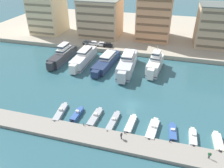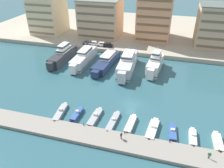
# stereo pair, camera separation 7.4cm
# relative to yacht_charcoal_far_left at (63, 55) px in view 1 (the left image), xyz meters

# --- Properties ---
(ground_plane) EXTENTS (400.00, 400.00, 0.00)m
(ground_plane) POSITION_rel_yacht_charcoal_far_left_xyz_m (31.75, -22.18, -2.28)
(ground_plane) COLOR #2D5B66
(quay_promenade) EXTENTS (180.00, 70.00, 1.65)m
(quay_promenade) POSITION_rel_yacht_charcoal_far_left_xyz_m (31.75, 46.82, -1.46)
(quay_promenade) COLOR #ADA38E
(quay_promenade) RESTS_ON ground
(pier_dock) EXTENTS (120.00, 5.52, 0.79)m
(pier_dock) POSITION_rel_yacht_charcoal_far_left_xyz_m (31.75, -36.93, -1.89)
(pier_dock) COLOR gray
(pier_dock) RESTS_ON ground
(yacht_charcoal_far_left) EXTENTS (4.53, 19.79, 8.08)m
(yacht_charcoal_far_left) POSITION_rel_yacht_charcoal_far_left_xyz_m (0.00, 0.00, 0.00)
(yacht_charcoal_far_left) COLOR #333338
(yacht_charcoal_far_left) RESTS_ON ground
(yacht_white_left) EXTENTS (4.34, 20.53, 7.00)m
(yacht_white_left) POSITION_rel_yacht_charcoal_far_left_xyz_m (8.83, -0.16, -0.10)
(yacht_white_left) COLOR white
(yacht_white_left) RESTS_ON ground
(yacht_navy_mid_left) EXTENTS (6.20, 21.69, 6.03)m
(yacht_navy_mid_left) POSITION_rel_yacht_charcoal_far_left_xyz_m (17.84, -0.14, -0.58)
(yacht_navy_mid_left) COLOR navy
(yacht_navy_mid_left) RESTS_ON ground
(yacht_silver_center_left) EXTENTS (5.49, 21.64, 7.83)m
(yacht_silver_center_left) POSITION_rel_yacht_charcoal_far_left_xyz_m (26.03, -1.54, 0.25)
(yacht_silver_center_left) COLOR silver
(yacht_silver_center_left) RESTS_ON ground
(yacht_white_center) EXTENTS (5.29, 15.90, 8.79)m
(yacht_white_center) POSITION_rel_yacht_charcoal_far_left_xyz_m (35.59, 0.54, 0.34)
(yacht_white_center) COLOR white
(yacht_white_center) RESTS_ON ground
(motorboat_grey_far_left) EXTENTS (2.39, 8.13, 1.47)m
(motorboat_grey_far_left) POSITION_rel_yacht_charcoal_far_left_xyz_m (14.70, -31.01, -1.81)
(motorboat_grey_far_left) COLOR #9EA3A8
(motorboat_grey_far_left) RESTS_ON ground
(motorboat_blue_left) EXTENTS (1.69, 6.19, 1.53)m
(motorboat_blue_left) POSITION_rel_yacht_charcoal_far_left_xyz_m (19.16, -30.59, -1.76)
(motorboat_blue_left) COLOR #33569E
(motorboat_blue_left) RESTS_ON ground
(motorboat_grey_mid_left) EXTENTS (2.14, 7.82, 1.41)m
(motorboat_grey_mid_left) POSITION_rel_yacht_charcoal_far_left_xyz_m (24.01, -30.40, -1.83)
(motorboat_grey_mid_left) COLOR #9EA3A8
(motorboat_grey_mid_left) RESTS_ON ground
(motorboat_grey_center_left) EXTENTS (2.06, 8.30, 1.22)m
(motorboat_grey_center_left) POSITION_rel_yacht_charcoal_far_left_xyz_m (28.82, -30.79, -1.88)
(motorboat_grey_center_left) COLOR #9EA3A8
(motorboat_grey_center_left) RESTS_ON ground
(motorboat_white_center) EXTENTS (2.11, 7.16, 0.96)m
(motorboat_white_center) POSITION_rel_yacht_charcoal_far_left_xyz_m (33.20, -30.65, -1.80)
(motorboat_white_center) COLOR white
(motorboat_white_center) RESTS_ON ground
(motorboat_white_center_right) EXTENTS (2.76, 7.97, 1.51)m
(motorboat_white_center_right) POSITION_rel_yacht_charcoal_far_left_xyz_m (38.53, -31.08, -1.76)
(motorboat_white_center_right) COLOR white
(motorboat_white_center_right) RESTS_ON ground
(motorboat_blue_mid_right) EXTENTS (2.00, 6.26, 1.11)m
(motorboat_blue_mid_right) POSITION_rel_yacht_charcoal_far_left_xyz_m (43.10, -30.57, -1.89)
(motorboat_blue_mid_right) COLOR #33569E
(motorboat_blue_mid_right) RESTS_ON ground
(motorboat_white_right) EXTENTS (1.54, 6.06, 1.47)m
(motorboat_white_right) POSITION_rel_yacht_charcoal_far_left_xyz_m (47.53, -31.34, -1.74)
(motorboat_white_right) COLOR white
(motorboat_white_right) RESTS_ON ground
(motorboat_cream_far_right) EXTENTS (1.97, 6.39, 0.97)m
(motorboat_cream_far_right) POSITION_rel_yacht_charcoal_far_left_xyz_m (52.76, -31.33, -1.80)
(motorboat_cream_far_right) COLOR beige
(motorboat_cream_far_right) RESTS_ON ground
(car_grey_far_left) EXTENTS (4.12, 1.97, 1.80)m
(car_grey_far_left) POSITION_rel_yacht_charcoal_far_left_xyz_m (4.35, 15.28, 0.34)
(car_grey_far_left) COLOR slate
(car_grey_far_left) RESTS_ON quay_promenade
(car_white_left) EXTENTS (4.11, 1.94, 1.80)m
(car_white_left) POSITION_rel_yacht_charcoal_far_left_xyz_m (7.51, 14.88, 0.34)
(car_white_left) COLOR white
(car_white_left) RESTS_ON quay_promenade
(car_white_mid_left) EXTENTS (4.23, 2.21, 1.80)m
(car_white_mid_left) POSITION_rel_yacht_charcoal_far_left_xyz_m (11.07, 14.90, 0.34)
(car_white_mid_left) COLOR white
(car_white_mid_left) RESTS_ON quay_promenade
(car_black_center_left) EXTENTS (4.22, 2.18, 1.80)m
(car_black_center_left) POSITION_rel_yacht_charcoal_far_left_xyz_m (14.15, 14.71, 0.34)
(car_black_center_left) COLOR black
(car_black_center_left) RESTS_ON quay_promenade
(apartment_block_far_left) EXTENTS (14.67, 16.18, 25.16)m
(apartment_block_far_left) POSITION_rel_yacht_charcoal_far_left_xyz_m (-20.85, 27.74, 11.01)
(apartment_block_far_left) COLOR beige
(apartment_block_far_left) RESTS_ON quay_promenade
(apartment_block_left) EXTENTS (19.06, 16.39, 19.18)m
(apartment_block_left) POSITION_rel_yacht_charcoal_far_left_xyz_m (6.13, 29.67, 8.01)
(apartment_block_left) COLOR #C6AD89
(apartment_block_left) RESTS_ON quay_promenade
(apartment_block_mid_left) EXTENTS (15.21, 17.84, 29.09)m
(apartment_block_mid_left) POSITION_rel_yacht_charcoal_far_left_xyz_m (31.33, 32.53, 12.96)
(apartment_block_mid_left) COLOR tan
(apartment_block_mid_left) RESTS_ON quay_promenade
(apartment_block_center_left) EXTENTS (17.69, 14.87, 19.27)m
(apartment_block_center_left) POSITION_rel_yacht_charcoal_far_left_xyz_m (58.35, 29.16, 8.06)
(apartment_block_center_left) COLOR #C6AD89
(apartment_block_center_left) RESTS_ON quay_promenade
(pedestrian_near_edge) EXTENTS (0.38, 0.65, 1.76)m
(pedestrian_near_edge) POSITION_rel_yacht_charcoal_far_left_xyz_m (32.21, -36.27, -0.45)
(pedestrian_near_edge) COLOR #282D3D
(pedestrian_near_edge) RESTS_ON pier_dock
(pedestrian_mid_deck) EXTENTS (0.62, 0.38, 1.70)m
(pedestrian_mid_deck) POSITION_rel_yacht_charcoal_far_left_xyz_m (50.26, -36.86, -0.49)
(pedestrian_mid_deck) COLOR #282D3D
(pedestrian_mid_deck) RESTS_ON pier_dock
(bollard_west) EXTENTS (0.20, 0.20, 0.61)m
(bollard_west) POSITION_rel_yacht_charcoal_far_left_xyz_m (22.57, -34.42, -1.17)
(bollard_west) COLOR #2D2D33
(bollard_west) RESTS_ON pier_dock
(bollard_west_mid) EXTENTS (0.20, 0.20, 0.61)m
(bollard_west_mid) POSITION_rel_yacht_charcoal_far_left_xyz_m (32.54, -34.42, -1.17)
(bollard_west_mid) COLOR #2D2D33
(bollard_west_mid) RESTS_ON pier_dock
(bollard_east_mid) EXTENTS (0.20, 0.20, 0.61)m
(bollard_east_mid) POSITION_rel_yacht_charcoal_far_left_xyz_m (42.51, -34.42, -1.17)
(bollard_east_mid) COLOR #2D2D33
(bollard_east_mid) RESTS_ON pier_dock
(bollard_east) EXTENTS (0.20, 0.20, 0.61)m
(bollard_east) POSITION_rel_yacht_charcoal_far_left_xyz_m (52.49, -34.42, -1.17)
(bollard_east) COLOR #2D2D33
(bollard_east) RESTS_ON pier_dock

